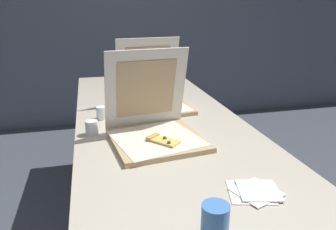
{
  "coord_description": "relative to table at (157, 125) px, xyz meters",
  "views": [
    {
      "loc": [
        -0.34,
        -1.01,
        1.33
      ],
      "look_at": [
        0.02,
        0.44,
        0.82
      ],
      "focal_mm": 34.46,
      "sensor_mm": 36.0,
      "label": 1
    }
  ],
  "objects": [
    {
      "name": "napkin_pile",
      "position": [
        0.15,
        -0.81,
        0.05
      ],
      "size": [
        0.19,
        0.18,
        0.01
      ],
      "color": "white",
      "rests_on": "table"
    },
    {
      "name": "wall_back",
      "position": [
        0.0,
        2.15,
        0.59
      ],
      "size": [
        10.0,
        0.1,
        2.6
      ],
      "primitive_type": "cube",
      "color": "slate",
      "rests_on": "ground"
    },
    {
      "name": "pizza_box_middle",
      "position": [
        0.01,
        0.16,
        0.11
      ],
      "size": [
        0.42,
        0.42,
        0.39
      ],
      "rotation": [
        0.0,
        0.0,
        0.1
      ],
      "color": "tan",
      "rests_on": "table"
    },
    {
      "name": "pizza_box_front",
      "position": [
        -0.08,
        -0.31,
        0.11
      ],
      "size": [
        0.42,
        0.43,
        0.39
      ],
      "rotation": [
        0.0,
        0.0,
        0.12
      ],
      "color": "tan",
      "rests_on": "table"
    },
    {
      "name": "table",
      "position": [
        0.0,
        0.0,
        0.0
      ],
      "size": [
        0.85,
        2.2,
        0.76
      ],
      "color": "#BCB29E",
      "rests_on": "ground"
    },
    {
      "name": "cup_white_near_center",
      "position": [
        -0.35,
        -0.18,
        0.08
      ],
      "size": [
        0.06,
        0.06,
        0.07
      ],
      "primitive_type": "cylinder",
      "color": "white",
      "rests_on": "table"
    },
    {
      "name": "cup_white_mid",
      "position": [
        -0.29,
        0.03,
        0.08
      ],
      "size": [
        0.06,
        0.06,
        0.07
      ],
      "primitive_type": "cylinder",
      "color": "white",
      "rests_on": "table"
    },
    {
      "name": "cup_printed_front",
      "position": [
        -0.06,
        -0.98,
        0.1
      ],
      "size": [
        0.07,
        0.07,
        0.1
      ],
      "primitive_type": "cylinder",
      "color": "#477FCC",
      "rests_on": "table"
    }
  ]
}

